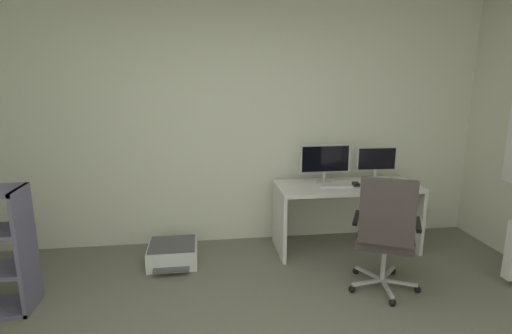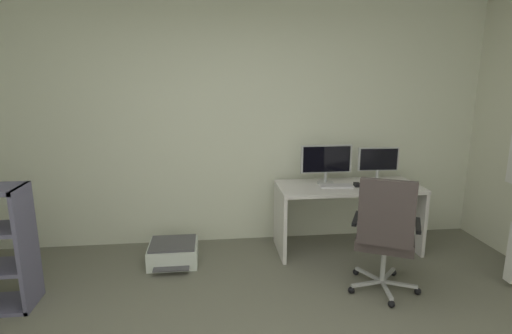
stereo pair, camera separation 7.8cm
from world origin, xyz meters
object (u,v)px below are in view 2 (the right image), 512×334
object	(u,v)px
computer_mouse	(357,185)
office_chair	(385,232)
keyboard	(336,186)
monitor_main	(326,161)
printer	(173,253)
monitor_secondary	(378,161)
desk	(348,202)

from	to	relation	value
computer_mouse	office_chair	bearing A→B (deg)	-89.85
keyboard	computer_mouse	xyz separation A→B (m)	(0.23, 0.00, 0.01)
monitor_main	computer_mouse	distance (m)	0.41
printer	keyboard	bearing A→B (deg)	2.46
printer	monitor_main	bearing A→B (deg)	7.94
monitor_main	monitor_secondary	bearing A→B (deg)	0.01
computer_mouse	monitor_secondary	bearing A→B (deg)	33.89
keyboard	office_chair	xyz separation A→B (m)	(0.15, -0.89, -0.16)
desk	monitor_secondary	distance (m)	0.56
monitor_main	monitor_secondary	world-z (taller)	monitor_main
keyboard	computer_mouse	size ratio (longest dim) A/B	3.40
monitor_main	computer_mouse	xyz separation A→B (m)	(0.30, -0.15, -0.23)
desk	monitor_secondary	bearing A→B (deg)	16.05
desk	monitor_main	world-z (taller)	monitor_main
office_chair	monitor_main	bearing A→B (deg)	101.83
monitor_main	computer_mouse	size ratio (longest dim) A/B	5.48
desk	computer_mouse	world-z (taller)	computer_mouse
monitor_secondary	office_chair	bearing A→B (deg)	-108.86
monitor_main	printer	world-z (taller)	monitor_main
monitor_secondary	printer	world-z (taller)	monitor_secondary
monitor_main	keyboard	xyz separation A→B (m)	(0.07, -0.15, -0.24)
desk	computer_mouse	bearing A→B (deg)	-33.71
computer_mouse	office_chair	size ratio (longest dim) A/B	0.09
computer_mouse	office_chair	world-z (taller)	office_chair
monitor_secondary	computer_mouse	distance (m)	0.38
computer_mouse	office_chair	xyz separation A→B (m)	(-0.08, -0.90, -0.16)
desk	monitor_secondary	world-z (taller)	monitor_secondary
desk	monitor_main	distance (m)	0.50
office_chair	printer	world-z (taller)	office_chair
monitor_secondary	computer_mouse	xyz separation A→B (m)	(-0.28, -0.15, -0.21)
desk	keyboard	bearing A→B (deg)	-161.26
monitor_main	keyboard	world-z (taller)	monitor_main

